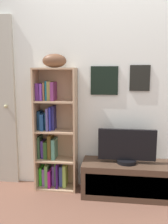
% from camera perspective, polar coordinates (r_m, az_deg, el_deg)
% --- Properties ---
extents(back_wall, '(4.80, 0.08, 2.56)m').
position_cam_1_polar(back_wall, '(2.91, 7.84, 6.61)').
color(back_wall, silver).
rests_on(back_wall, ground).
extents(bookshelf, '(0.49, 0.24, 1.46)m').
position_cam_1_polar(bookshelf, '(2.98, -7.28, -5.48)').
color(bookshelf, tan).
rests_on(bookshelf, ground).
extents(football, '(0.30, 0.21, 0.16)m').
position_cam_1_polar(football, '(2.84, -6.94, 11.83)').
color(football, brown).
rests_on(football, bookshelf).
extents(tv_stand, '(1.00, 0.38, 0.39)m').
position_cam_1_polar(tv_stand, '(2.95, 9.79, -15.24)').
color(tv_stand, '#463124').
rests_on(tv_stand, ground).
extents(television, '(0.65, 0.22, 0.39)m').
position_cam_1_polar(television, '(2.81, 10.01, -8.06)').
color(television, black).
rests_on(television, tv_stand).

